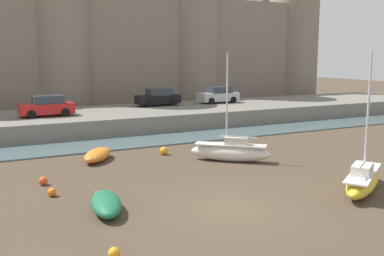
{
  "coord_description": "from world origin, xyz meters",
  "views": [
    {
      "loc": [
        -9.3,
        -14.76,
        6.13
      ],
      "look_at": [
        0.85,
        5.1,
        2.5
      ],
      "focal_mm": 42.0,
      "sensor_mm": 36.0,
      "label": 1
    }
  ],
  "objects_px": {
    "sailboat_near_channel_left": "(363,180)",
    "car_quay_east": "(158,97)",
    "rowboat_foreground_left": "(98,155)",
    "mooring_buoy_near_shore": "(43,181)",
    "mooring_buoy_near_channel": "(114,253)",
    "sailboat_midflat_right": "(231,151)",
    "mooring_buoy_off_centre": "(164,151)",
    "car_quay_centre_east": "(47,106)",
    "car_quay_west": "(218,95)",
    "rowboat_foreground_centre": "(106,203)",
    "mooring_buoy_mid_mud": "(52,192)"
  },
  "relations": [
    {
      "from": "sailboat_near_channel_left",
      "to": "car_quay_east",
      "type": "relative_size",
      "value": 1.53
    },
    {
      "from": "sailboat_near_channel_left",
      "to": "rowboat_foreground_left",
      "type": "bearing_deg",
      "value": 128.51
    },
    {
      "from": "mooring_buoy_near_shore",
      "to": "mooring_buoy_near_channel",
      "type": "bearing_deg",
      "value": -86.04
    },
    {
      "from": "sailboat_midflat_right",
      "to": "mooring_buoy_off_centre",
      "type": "xyz_separation_m",
      "value": [
        -2.8,
        3.35,
        -0.36
      ]
    },
    {
      "from": "sailboat_near_channel_left",
      "to": "mooring_buoy_near_channel",
      "type": "bearing_deg",
      "value": -172.98
    },
    {
      "from": "mooring_buoy_near_channel",
      "to": "car_quay_centre_east",
      "type": "relative_size",
      "value": 0.09
    },
    {
      "from": "mooring_buoy_near_shore",
      "to": "car_quay_west",
      "type": "bearing_deg",
      "value": 41.02
    },
    {
      "from": "mooring_buoy_near_channel",
      "to": "car_quay_centre_east",
      "type": "bearing_deg",
      "value": 85.1
    },
    {
      "from": "rowboat_foreground_centre",
      "to": "mooring_buoy_mid_mud",
      "type": "distance_m",
      "value": 3.38
    },
    {
      "from": "sailboat_near_channel_left",
      "to": "car_quay_east",
      "type": "xyz_separation_m",
      "value": [
        0.59,
        25.17,
        1.61
      ]
    },
    {
      "from": "mooring_buoy_mid_mud",
      "to": "mooring_buoy_near_shore",
      "type": "bearing_deg",
      "value": 91.61
    },
    {
      "from": "sailboat_near_channel_left",
      "to": "mooring_buoy_mid_mud",
      "type": "xyz_separation_m",
      "value": [
        -12.68,
        5.68,
        -0.37
      ]
    },
    {
      "from": "mooring_buoy_mid_mud",
      "to": "sailboat_near_channel_left",
      "type": "bearing_deg",
      "value": -24.14
    },
    {
      "from": "sailboat_midflat_right",
      "to": "mooring_buoy_near_shore",
      "type": "relative_size",
      "value": 14.91
    },
    {
      "from": "sailboat_near_channel_left",
      "to": "car_quay_centre_east",
      "type": "height_order",
      "value": "sailboat_near_channel_left"
    },
    {
      "from": "sailboat_near_channel_left",
      "to": "mooring_buoy_mid_mud",
      "type": "distance_m",
      "value": 13.9
    },
    {
      "from": "mooring_buoy_off_centre",
      "to": "car_quay_west",
      "type": "distance_m",
      "value": 18.21
    },
    {
      "from": "sailboat_near_channel_left",
      "to": "mooring_buoy_off_centre",
      "type": "height_order",
      "value": "sailboat_near_channel_left"
    },
    {
      "from": "mooring_buoy_mid_mud",
      "to": "mooring_buoy_near_shore",
      "type": "distance_m",
      "value": 1.97
    },
    {
      "from": "rowboat_foreground_centre",
      "to": "car_quay_east",
      "type": "height_order",
      "value": "car_quay_east"
    },
    {
      "from": "car_quay_east",
      "to": "car_quay_centre_east",
      "type": "height_order",
      "value": "same"
    },
    {
      "from": "rowboat_foreground_centre",
      "to": "car_quay_centre_east",
      "type": "relative_size",
      "value": 0.77
    },
    {
      "from": "sailboat_near_channel_left",
      "to": "mooring_buoy_near_channel",
      "type": "relative_size",
      "value": 16.4
    },
    {
      "from": "sailboat_midflat_right",
      "to": "mooring_buoy_off_centre",
      "type": "relative_size",
      "value": 12.5
    },
    {
      "from": "mooring_buoy_near_channel",
      "to": "mooring_buoy_mid_mud",
      "type": "xyz_separation_m",
      "value": [
        -0.58,
        7.17,
        0.0
      ]
    },
    {
      "from": "mooring_buoy_near_channel",
      "to": "mooring_buoy_off_centre",
      "type": "height_order",
      "value": "mooring_buoy_off_centre"
    },
    {
      "from": "mooring_buoy_off_centre",
      "to": "rowboat_foreground_left",
      "type": "bearing_deg",
      "value": 176.04
    },
    {
      "from": "mooring_buoy_near_shore",
      "to": "rowboat_foreground_centre",
      "type": "bearing_deg",
      "value": -72.06
    },
    {
      "from": "sailboat_midflat_right",
      "to": "car_quay_west",
      "type": "relative_size",
      "value": 1.51
    },
    {
      "from": "rowboat_foreground_centre",
      "to": "mooring_buoy_off_centre",
      "type": "bearing_deg",
      "value": 53.88
    },
    {
      "from": "sailboat_near_channel_left",
      "to": "rowboat_foreground_centre",
      "type": "height_order",
      "value": "sailboat_near_channel_left"
    },
    {
      "from": "mooring_buoy_near_shore",
      "to": "car_quay_east",
      "type": "distance_m",
      "value": 22.1
    },
    {
      "from": "sailboat_midflat_right",
      "to": "car_quay_centre_east",
      "type": "height_order",
      "value": "sailboat_midflat_right"
    },
    {
      "from": "mooring_buoy_near_channel",
      "to": "car_quay_east",
      "type": "relative_size",
      "value": 0.09
    },
    {
      "from": "rowboat_foreground_left",
      "to": "mooring_buoy_near_channel",
      "type": "relative_size",
      "value": 8.38
    },
    {
      "from": "mooring_buoy_near_shore",
      "to": "car_quay_west",
      "type": "relative_size",
      "value": 0.1
    },
    {
      "from": "sailboat_near_channel_left",
      "to": "car_quay_east",
      "type": "distance_m",
      "value": 25.23
    },
    {
      "from": "rowboat_foreground_centre",
      "to": "mooring_buoy_near_channel",
      "type": "relative_size",
      "value": 8.31
    },
    {
      "from": "rowboat_foreground_left",
      "to": "mooring_buoy_mid_mud",
      "type": "relative_size",
      "value": 8.35
    },
    {
      "from": "rowboat_foreground_left",
      "to": "mooring_buoy_near_shore",
      "type": "bearing_deg",
      "value": -134.26
    },
    {
      "from": "rowboat_foreground_left",
      "to": "mooring_buoy_mid_mud",
      "type": "height_order",
      "value": "rowboat_foreground_left"
    },
    {
      "from": "sailboat_near_channel_left",
      "to": "mooring_buoy_off_centre",
      "type": "distance_m",
      "value": 12.18
    },
    {
      "from": "sailboat_near_channel_left",
      "to": "car_quay_centre_east",
      "type": "xyz_separation_m",
      "value": [
        -10.06,
        22.26,
        1.61
      ]
    },
    {
      "from": "rowboat_foreground_centre",
      "to": "car_quay_centre_east",
      "type": "height_order",
      "value": "car_quay_centre_east"
    },
    {
      "from": "mooring_buoy_mid_mud",
      "to": "rowboat_foreground_left",
      "type": "bearing_deg",
      "value": 57.81
    },
    {
      "from": "sailboat_midflat_right",
      "to": "car_quay_west",
      "type": "distance_m",
      "value": 19.35
    },
    {
      "from": "rowboat_foreground_left",
      "to": "mooring_buoy_near_shore",
      "type": "xyz_separation_m",
      "value": [
        -3.66,
        -3.75,
        -0.16
      ]
    },
    {
      "from": "rowboat_foreground_left",
      "to": "mooring_buoy_off_centre",
      "type": "bearing_deg",
      "value": -3.96
    },
    {
      "from": "mooring_buoy_off_centre",
      "to": "mooring_buoy_near_shore",
      "type": "distance_m",
      "value": 8.5
    },
    {
      "from": "mooring_buoy_off_centre",
      "to": "mooring_buoy_mid_mud",
      "type": "height_order",
      "value": "mooring_buoy_off_centre"
    }
  ]
}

